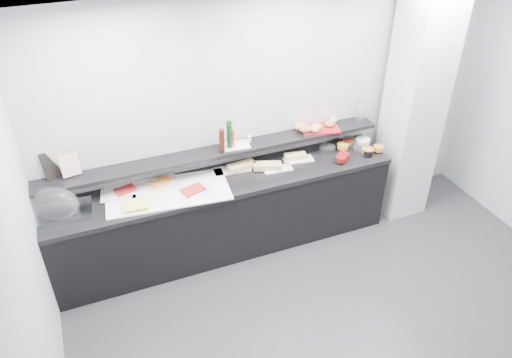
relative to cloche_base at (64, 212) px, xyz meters
name	(u,v)px	position (x,y,z in m)	size (l,w,h in m)	color
ground	(363,344)	(2.25, -1.72, -0.92)	(5.00, 5.00, 0.00)	#2D2D30
back_wall	(276,116)	(2.25, 0.28, 0.43)	(5.00, 0.02, 2.70)	#ADAFB4
ceiling	(417,53)	(2.25, -1.72, 1.78)	(5.00, 5.00, 0.00)	white
column	(414,106)	(3.75, -0.07, 0.43)	(0.50, 0.50, 2.70)	silver
buffet_cabinet	(226,216)	(1.55, -0.02, -0.50)	(3.60, 0.60, 0.85)	black
counter_top	(224,182)	(1.55, -0.02, -0.05)	(3.62, 0.62, 0.05)	black
wall_shelf	(218,152)	(1.55, 0.16, 0.21)	(3.60, 0.25, 0.04)	black
cloche_base	(64,212)	(0.00, 0.00, 0.00)	(0.50, 0.34, 0.04)	#A9ACB0
cloche_dome	(55,204)	(-0.05, 0.00, 0.11)	(0.42, 0.28, 0.34)	white
linen_runner	(168,192)	(0.97, -0.04, -0.01)	(1.19, 0.56, 0.01)	white
platter_meat_a	(119,194)	(0.52, 0.09, 0.00)	(0.34, 0.22, 0.01)	silver
food_meat_a	(125,190)	(0.59, 0.11, 0.02)	(0.19, 0.12, 0.02)	maroon
platter_salmon	(163,184)	(0.95, 0.11, 0.00)	(0.33, 0.22, 0.01)	silver
food_salmon	(161,182)	(0.94, 0.12, 0.02)	(0.21, 0.13, 0.02)	orange
platter_cheese	(150,200)	(0.78, -0.12, 0.00)	(0.34, 0.23, 0.01)	white
food_cheese	(135,206)	(0.63, -0.18, 0.02)	(0.23, 0.15, 0.02)	#F8E560
platter_meat_b	(197,190)	(1.24, -0.12, 0.00)	(0.32, 0.21, 0.01)	white
food_meat_b	(193,190)	(1.20, -0.13, 0.02)	(0.22, 0.14, 0.02)	maroon
sandwich_plate_left	(232,170)	(1.69, 0.12, -0.01)	(0.38, 0.16, 0.01)	silver
sandwich_food_left	(242,166)	(1.79, 0.09, 0.02)	(0.29, 0.11, 0.06)	tan
tongs_left	(231,172)	(1.65, 0.06, 0.00)	(0.01, 0.01, 0.16)	silver
sandwich_plate_mid	(278,169)	(2.14, -0.05, -0.01)	(0.31, 0.13, 0.01)	silver
sandwich_food_mid	(267,166)	(2.04, -0.01, 0.02)	(0.29, 0.11, 0.06)	tan
tongs_mid	(279,172)	(2.12, -0.12, 0.00)	(0.01, 0.01, 0.16)	#AAAEB1
sandwich_plate_right	(298,160)	(2.42, 0.03, -0.01)	(0.32, 0.14, 0.01)	white
sandwich_food_right	(295,156)	(2.39, 0.06, 0.02)	(0.23, 0.09, 0.06)	#E2C276
tongs_right	(302,159)	(2.45, 0.02, 0.00)	(0.01, 0.01, 0.16)	#B5B6BC
bowl_glass_fruit	(327,149)	(2.79, 0.08, 0.02)	(0.17, 0.17, 0.07)	white
fill_glass_fruit	(343,146)	(2.97, 0.05, 0.03)	(0.13, 0.13, 0.05)	orange
bowl_black_jam	(339,144)	(2.96, 0.12, 0.02)	(0.15, 0.15, 0.07)	black
fill_black_jam	(347,143)	(3.06, 0.10, 0.03)	(0.12, 0.12, 0.05)	#541A0C
bowl_glass_cream	(351,143)	(3.11, 0.10, 0.02)	(0.21, 0.21, 0.07)	white
fill_glass_cream	(363,141)	(3.24, 0.07, 0.03)	(0.16, 0.16, 0.05)	white
bowl_red_jam	(343,156)	(2.88, -0.13, 0.02)	(0.12, 0.12, 0.07)	maroon
fill_red_jam	(341,159)	(2.82, -0.18, 0.03)	(0.12, 0.12, 0.05)	#630E0E
bowl_glass_salmon	(361,150)	(3.13, -0.08, 0.02)	(0.18, 0.18, 0.07)	white
fill_glass_salmon	(368,151)	(3.18, -0.14, 0.03)	(0.13, 0.13, 0.05)	orange
bowl_black_fruit	(368,153)	(3.16, -0.17, 0.02)	(0.10, 0.10, 0.07)	black
fill_black_fruit	(378,148)	(3.31, -0.14, 0.03)	(0.11, 0.11, 0.05)	orange
framed_print	(54,163)	(0.01, 0.29, 0.36)	(0.22, 0.02, 0.26)	black
print_art	(70,165)	(0.14, 0.20, 0.36)	(0.17, 0.00, 0.22)	#D7A59B
condiment_tray	(235,146)	(1.75, 0.17, 0.24)	(0.30, 0.18, 0.01)	white
bottle_green_a	(229,136)	(1.68, 0.15, 0.37)	(0.05, 0.05, 0.26)	#0D3217
bottle_brown	(222,141)	(1.59, 0.11, 0.36)	(0.06, 0.06, 0.24)	#351209
bottle_green_b	(229,134)	(1.69, 0.18, 0.38)	(0.06, 0.06, 0.28)	#10370F
bottle_hot	(232,138)	(1.72, 0.17, 0.33)	(0.05, 0.05, 0.18)	#B1350C
shaker_salt	(250,137)	(1.93, 0.21, 0.28)	(0.03, 0.03, 0.07)	white
shaker_pepper	(249,139)	(1.91, 0.17, 0.28)	(0.03, 0.03, 0.07)	white
bread_tray	(319,128)	(2.73, 0.18, 0.24)	(0.41, 0.28, 0.02)	#AF121A
bread_roll_nw	(300,126)	(2.51, 0.22, 0.29)	(0.15, 0.09, 0.08)	tan
bread_roll_ne	(333,120)	(2.91, 0.21, 0.29)	(0.13, 0.08, 0.08)	tan
bread_roll_sw	(316,129)	(2.64, 0.10, 0.29)	(0.13, 0.08, 0.08)	tan
bread_roll_se	(330,124)	(2.83, 0.14, 0.29)	(0.12, 0.08, 0.08)	#AF7343
bread_roll_midw	(306,129)	(2.54, 0.13, 0.29)	(0.14, 0.09, 0.08)	#B06E43
bread_roll_mide	(317,127)	(2.67, 0.13, 0.29)	(0.13, 0.08, 0.08)	#C2824A
carafe	(361,109)	(3.23, 0.16, 0.38)	(0.11, 0.11, 0.30)	silver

